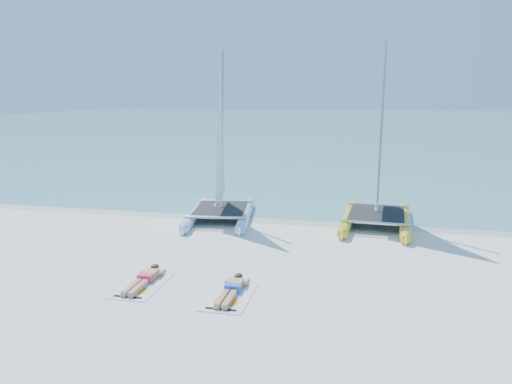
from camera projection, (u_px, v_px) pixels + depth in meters
ground at (260, 270)px, 13.32m from camera, size 140.00×140.00×0.00m
sea at (348, 124)px, 73.64m from camera, size 140.00×115.00×0.01m
wet_sand_strip at (291, 220)px, 18.59m from camera, size 140.00×1.40×0.01m
catamaran_blue at (220, 168)px, 18.42m from camera, size 2.94×5.00×6.44m
catamaran_yellow at (379, 165)px, 17.98m from camera, size 2.61×5.32×6.70m
towel_a at (142, 285)px, 12.27m from camera, size 1.00×1.85×0.02m
sunbather_a at (145, 278)px, 12.44m from camera, size 0.37×1.73×0.26m
towel_b at (230, 296)px, 11.62m from camera, size 1.00×1.85×0.02m
sunbather_b at (232, 289)px, 11.78m from camera, size 0.37×1.73×0.26m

